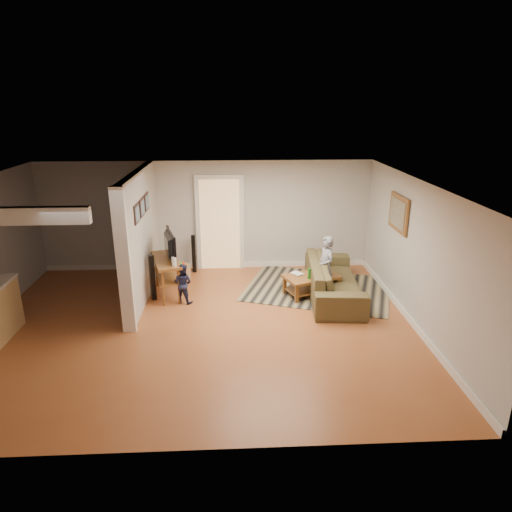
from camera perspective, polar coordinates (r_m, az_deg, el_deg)
The scene contains 11 objects.
ground at distance 8.15m, azimuth -6.93°, elevation -8.72°, with size 7.50×7.50×0.00m, color #9A4F27.
room_shell at distance 8.15m, azimuth -14.64°, elevation 1.85°, with size 7.54×6.02×2.52m.
area_rug at distance 9.69m, azimuth 7.71°, elevation -4.06°, with size 2.91×2.13×0.01m, color black.
sofa at distance 9.43m, azimuth 9.57°, elevation -4.88°, with size 2.47×0.97×0.72m, color #463723.
coffee_table at distance 9.30m, azimuth 6.98°, elevation -2.91°, with size 1.23×0.98×0.63m.
tv_console at distance 9.28m, azimuth -11.07°, elevation -0.78°, with size 0.76×1.29×1.04m.
speaker_left at distance 9.17m, azimuth -12.82°, elevation -2.65°, with size 0.09×0.09×0.93m, color black.
speaker_right at distance 10.49m, azimuth -7.75°, elevation 0.29°, with size 0.09×0.09×0.88m, color black.
toy_basket at distance 10.18m, azimuth -9.55°, elevation -1.95°, with size 0.49×0.49×0.44m.
child at distance 9.40m, azimuth 8.52°, elevation -4.90°, with size 0.45×0.30×1.25m, color gray.
toddler at distance 9.12m, azimuth -9.00°, elevation -5.70°, with size 0.38×0.30×0.79m, color #1D1F3C.
Camera 1 is at (0.60, -7.21, 3.77)m, focal length 32.00 mm.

